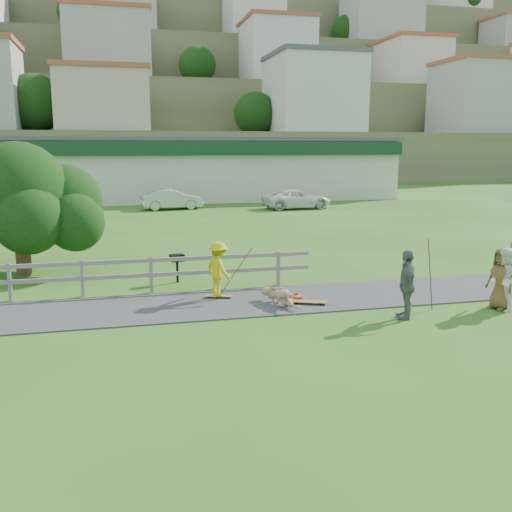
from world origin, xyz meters
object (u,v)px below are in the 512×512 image
object	(u,v)px
spectator_a	(504,280)
tree	(20,216)
spectator_b	(407,284)
spectator_c	(501,279)
skater_fallen	(281,296)
car_silver	(171,199)
bbq	(177,268)
skater_rider	(218,272)
car_white	(297,199)

from	to	relation	value
spectator_a	tree	size ratio (longest dim) A/B	0.32
spectator_b	spectator_c	size ratio (longest dim) A/B	1.07
skater_fallen	tree	size ratio (longest dim) A/B	0.28
spectator_c	spectator_a	bearing A→B (deg)	-24.94
spectator_b	tree	world-z (taller)	tree
skater_fallen	spectator_a	xyz separation A→B (m)	(5.69, -1.86, 0.58)
car_silver	bbq	bearing A→B (deg)	168.13
spectator_a	bbq	distance (m)	9.80
spectator_a	car_silver	bearing A→B (deg)	-153.19
skater_rider	spectator_b	size ratio (longest dim) A/B	0.89
skater_rider	spectator_b	xyz separation A→B (m)	(4.36, -2.99, 0.10)
spectator_b	bbq	distance (m)	7.55
skater_rider	tree	size ratio (longest dim) A/B	0.29
spectator_b	spectator_c	distance (m)	2.92
tree	spectator_a	bearing A→B (deg)	-30.71
skater_rider	spectator_c	world-z (taller)	spectator_c
skater_rider	spectator_a	distance (m)	7.83
spectator_b	tree	size ratio (longest dim) A/B	0.33
skater_fallen	car_white	distance (m)	25.38
skater_fallen	spectator_a	distance (m)	6.02
spectator_c	car_white	size ratio (longest dim) A/B	0.35
car_white	spectator_b	bearing A→B (deg)	162.82
spectator_a	car_silver	xyz separation A→B (m)	(-6.27, 27.56, -0.15)
skater_rider	spectator_b	bearing A→B (deg)	-148.91
skater_fallen	bbq	size ratio (longest dim) A/B	1.66
spectator_a	car_silver	world-z (taller)	spectator_a
car_white	car_silver	bearing A→B (deg)	73.65
spectator_a	car_white	distance (m)	26.01
spectator_c	tree	distance (m)	15.38
skater_rider	car_white	xyz separation A→B (m)	(9.70, 22.89, -0.12)
spectator_c	tree	size ratio (longest dim) A/B	0.31
spectator_b	bbq	world-z (taller)	spectator_b
spectator_c	car_white	world-z (taller)	spectator_c
spectator_b	car_silver	bearing A→B (deg)	-157.14
car_silver	car_white	bearing A→B (deg)	-107.77
bbq	spectator_b	bearing A→B (deg)	-61.62
spectator_a	spectator_b	size ratio (longest dim) A/B	0.95
spectator_a	spectator_c	world-z (taller)	spectator_a
skater_fallen	car_white	size ratio (longest dim) A/B	0.32
bbq	spectator_a	bearing A→B (deg)	-49.66
spectator_b	car_silver	size ratio (longest dim) A/B	0.42
skater_fallen	spectator_c	xyz separation A→B (m)	(5.73, -1.68, 0.56)
skater_rider	spectator_a	world-z (taller)	spectator_a
spectator_c	car_white	xyz separation A→B (m)	(2.43, 25.71, -0.16)
spectator_a	spectator_b	xyz separation A→B (m)	(-2.87, 0.02, 0.04)
skater_rider	spectator_b	distance (m)	5.29
spectator_a	tree	distance (m)	15.44
skater_rider	car_white	world-z (taller)	skater_rider
spectator_c	car_silver	bearing A→B (deg)	179.72
tree	car_white	bearing A→B (deg)	48.95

